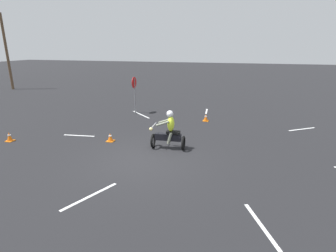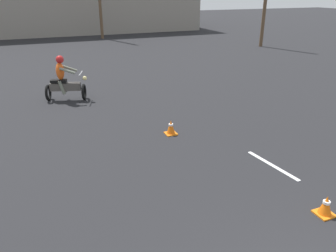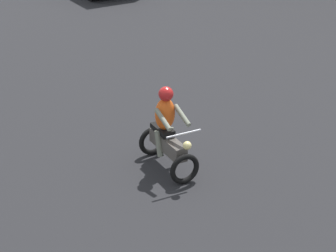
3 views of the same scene
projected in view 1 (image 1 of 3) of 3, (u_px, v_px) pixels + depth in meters
The scene contains 13 objects.
ground_plane at pixel (143, 160), 9.96m from camera, with size 120.00×120.00×0.00m, color black.
motorcycle_rider_foreground at pixel (169, 132), 10.84m from camera, with size 0.73×1.53×1.66m.
stop_sign at pixel (134, 88), 16.45m from camera, with size 0.70×0.08×2.30m.
traffic_cone_near_left at pixel (206, 118), 15.04m from camera, with size 0.32×0.32×0.41m.
traffic_cone_near_right at pixel (110, 137), 11.85m from camera, with size 0.32×0.32×0.39m.
traffic_cone_mid_left at pixel (9, 137), 11.86m from camera, with size 0.32×0.32×0.43m.
lane_stripe_e at pixel (207, 111), 17.33m from camera, with size 0.10×1.35×0.01m, color silver.
lane_stripe_ne at pixel (141, 114), 16.53m from camera, with size 0.10×2.15×0.01m, color silver.
lane_stripe_n at pixel (79, 136), 12.66m from camera, with size 0.10×1.57×0.01m, color silver.
lane_stripe_nw at pixel (90, 196), 7.56m from camera, with size 0.10×1.87×0.01m, color silver.
lane_stripe_sw at pixel (261, 225), 6.34m from camera, with size 0.10×1.76×0.01m, color silver.
lane_stripe_se at pixel (302, 129), 13.63m from camera, with size 0.10×1.66×0.01m, color silver.
utility_pole_near at pixel (7, 52), 25.07m from camera, with size 0.24×0.24×7.08m, color brown.
Camera 1 is at (-8.55, -3.37, 4.17)m, focal length 28.00 mm.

